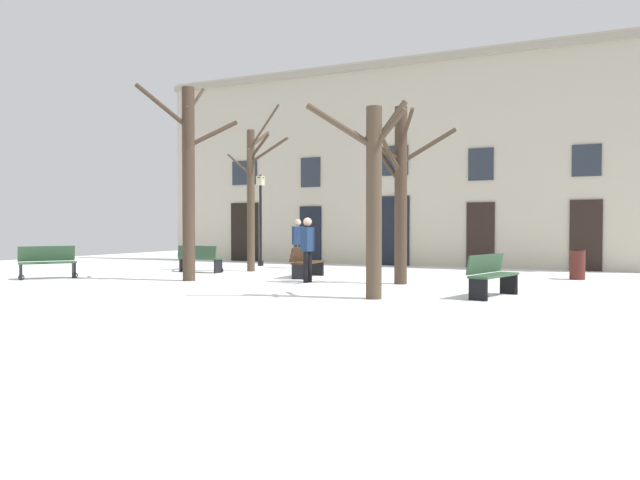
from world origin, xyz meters
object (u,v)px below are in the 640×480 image
(bench_far_corner, at_px, (492,275))
(bench_near_lamp, at_px, (47,262))
(tree_right_of_center, at_px, (252,192))
(bench_facing_shops, at_px, (200,259))
(tree_left_of_center, at_px, (373,193))
(tree_foreground, at_px, (188,178))
(person_crossing_plaza, at_px, (298,241))
(tree_center, at_px, (400,187))
(streetlamp, at_px, (261,210))
(person_by_shop_door, at_px, (308,246))
(litter_bin, at_px, (577,264))
(bench_by_litter_bin, at_px, (306,262))

(bench_far_corner, bearing_deg, bench_near_lamp, 108.42)
(tree_right_of_center, xyz_separation_m, bench_facing_shops, (-1.31, -1.17, -2.23))
(tree_left_of_center, bearing_deg, bench_far_corner, 32.65)
(tree_foreground, xyz_separation_m, person_crossing_plaza, (0.44, 5.77, -1.88))
(person_crossing_plaza, bearing_deg, tree_left_of_center, -102.75)
(tree_center, distance_m, bench_facing_shops, 7.62)
(streetlamp, bearing_deg, person_by_shop_door, -48.78)
(bench_far_corner, bearing_deg, tree_center, 68.64)
(litter_bin, relative_size, bench_near_lamp, 0.56)
(streetlamp, bearing_deg, tree_center, -33.62)
(litter_bin, distance_m, bench_by_litter_bin, 7.85)
(tree_right_of_center, relative_size, bench_by_litter_bin, 3.39)
(tree_right_of_center, height_order, litter_bin, tree_right_of_center)
(bench_facing_shops, bearing_deg, tree_center, 172.47)
(bench_near_lamp, xyz_separation_m, person_by_shop_door, (7.43, 2.17, 0.50))
(tree_left_of_center, height_order, litter_bin, tree_left_of_center)
(tree_foreground, relative_size, bench_near_lamp, 3.56)
(tree_foreground, height_order, bench_facing_shops, tree_foreground)
(tree_center, xyz_separation_m, streetlamp, (-7.14, 4.75, -0.39))
(tree_left_of_center, height_order, bench_facing_shops, tree_left_of_center)
(tree_foreground, height_order, streetlamp, tree_foreground)
(tree_center, xyz_separation_m, bench_facing_shops, (-7.25, 1.02, -2.11))
(tree_right_of_center, xyz_separation_m, bench_far_corner, (8.65, -4.14, -2.21))
(tree_center, relative_size, person_crossing_plaza, 2.61)
(bench_by_litter_bin, xyz_separation_m, bench_near_lamp, (-6.64, -3.66, 0.03))
(tree_foreground, bearing_deg, bench_facing_shops, 121.27)
(tree_center, height_order, person_by_shop_door, tree_center)
(bench_facing_shops, bearing_deg, person_by_shop_door, 161.31)
(bench_facing_shops, distance_m, person_by_shop_door, 5.17)
(person_crossing_plaza, bearing_deg, tree_center, -88.49)
(tree_right_of_center, height_order, streetlamp, tree_right_of_center)
(bench_by_litter_bin, relative_size, person_crossing_plaza, 0.90)
(tree_left_of_center, height_order, bench_by_litter_bin, tree_left_of_center)
(bench_facing_shops, bearing_deg, person_crossing_plaza, -122.85)
(bench_facing_shops, bearing_deg, litter_bin, -167.34)
(bench_by_litter_bin, bearing_deg, bench_far_corner, -119.56)
(tree_left_of_center, distance_m, bench_by_litter_bin, 5.85)
(tree_foreground, height_order, person_by_shop_door, tree_foreground)
(tree_left_of_center, distance_m, tree_right_of_center, 8.52)
(tree_foreground, height_order, bench_by_litter_bin, tree_foreground)
(bench_far_corner, bearing_deg, tree_left_of_center, 137.05)
(tree_foreground, relative_size, person_by_shop_door, 3.13)
(tree_foreground, distance_m, tree_center, 5.88)
(litter_bin, bearing_deg, tree_center, -140.24)
(tree_center, xyz_separation_m, person_crossing_plaza, (-5.20, 4.14, -1.56))
(bench_by_litter_bin, bearing_deg, tree_foreground, 130.53)
(person_crossing_plaza, bearing_deg, tree_foreground, -144.35)
(tree_foreground, relative_size, litter_bin, 6.35)
(litter_bin, bearing_deg, person_crossing_plaza, 176.06)
(litter_bin, height_order, bench_facing_shops, bench_facing_shops)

